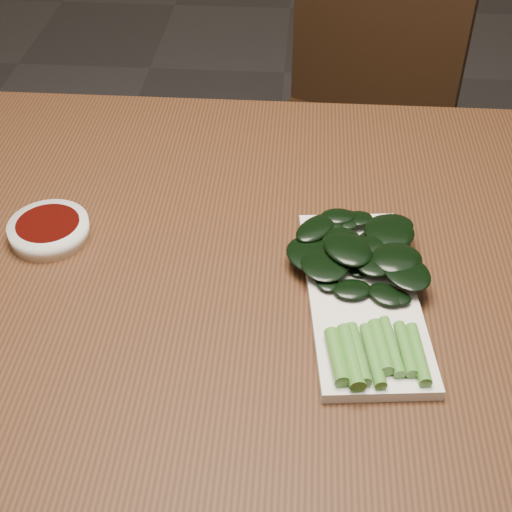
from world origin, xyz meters
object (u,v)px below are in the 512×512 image
object	(u,v)px
serving_plate	(362,296)
gai_lan	(360,268)
table	(237,294)
chair_far	(352,122)
sauce_bowl	(49,229)

from	to	relation	value
serving_plate	gai_lan	size ratio (longest dim) A/B	1.03
serving_plate	table	bearing A→B (deg)	155.00
gai_lan	table	bearing A→B (deg)	164.32
table	serving_plate	xyz separation A→B (m)	(0.16, -0.07, 0.08)
chair_far	table	bearing A→B (deg)	-79.60
chair_far	gai_lan	bearing A→B (deg)	-68.57
table	gai_lan	distance (m)	0.19
serving_plate	chair_far	bearing A→B (deg)	87.53
table	chair_far	world-z (taller)	chair_far
table	chair_far	xyz separation A→B (m)	(0.19, 0.79, -0.19)
chair_far	serving_plate	world-z (taller)	chair_far
chair_far	gai_lan	xyz separation A→B (m)	(-0.04, -0.83, 0.29)
sauce_bowl	gai_lan	size ratio (longest dim) A/B	0.35
sauce_bowl	chair_far	bearing A→B (deg)	60.29
serving_plate	gai_lan	bearing A→B (deg)	96.17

